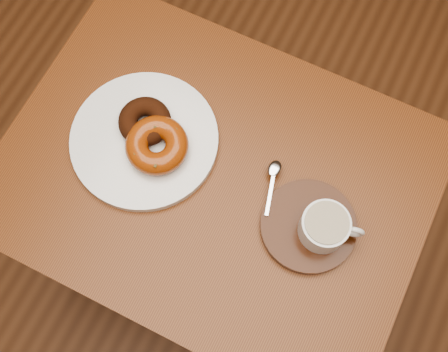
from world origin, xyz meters
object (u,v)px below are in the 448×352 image
at_px(donut_plate, 144,140).
at_px(coffee_cup, 325,227).
at_px(saucer, 308,226).
at_px(cafe_table, 215,194).

distance_m(donut_plate, coffee_cup, 0.35).
height_order(saucer, coffee_cup, coffee_cup).
xyz_separation_m(cafe_table, saucer, (0.18, -0.01, 0.12)).
distance_m(cafe_table, donut_plate, 0.18).
bearing_deg(cafe_table, coffee_cup, -3.81).
bearing_deg(coffee_cup, saucer, 165.46).
height_order(cafe_table, donut_plate, donut_plate).
bearing_deg(donut_plate, cafe_table, -1.01).
bearing_deg(saucer, cafe_table, 175.69).
distance_m(donut_plate, saucer, 0.32).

